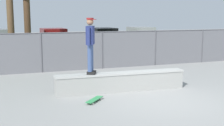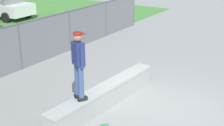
% 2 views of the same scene
% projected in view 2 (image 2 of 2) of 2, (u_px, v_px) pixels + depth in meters
% --- Properties ---
extents(ground_plane, '(80.00, 80.00, 0.00)m').
position_uv_depth(ground_plane, '(165.00, 110.00, 9.60)').
color(ground_plane, gray).
extents(concrete_ledge, '(4.54, 0.70, 0.66)m').
position_uv_depth(concrete_ledge, '(105.00, 96.00, 9.70)').
color(concrete_ledge, '#999993').
rests_on(concrete_ledge, ground).
extents(skateboarder, '(0.40, 0.54, 1.84)m').
position_uv_depth(skateboarder, '(79.00, 63.00, 8.44)').
color(skateboarder, black).
rests_on(skateboarder, concrete_ledge).
extents(chainlink_fence, '(17.43, 0.07, 1.81)m').
position_uv_depth(chainlink_fence, '(19.00, 45.00, 12.35)').
color(chainlink_fence, '#4C4C51').
rests_on(chainlink_fence, ground).
extents(car_white, '(2.09, 4.24, 1.66)m').
position_uv_depth(car_white, '(3.00, 5.00, 21.19)').
color(car_white, silver).
rests_on(car_white, ground).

